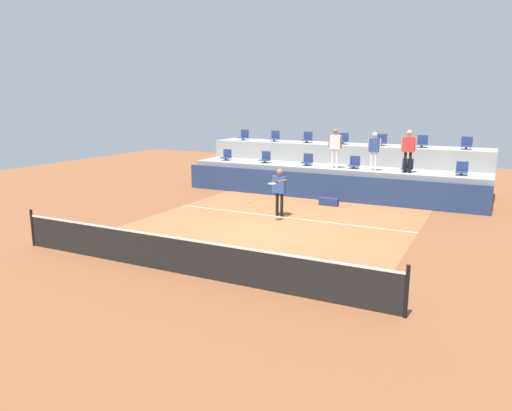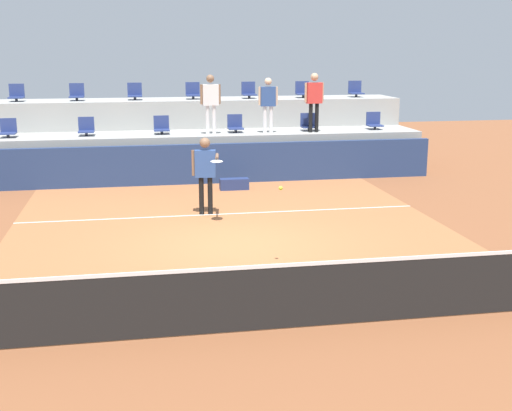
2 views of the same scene
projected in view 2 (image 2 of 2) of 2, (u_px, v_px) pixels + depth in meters
The scene contains 26 objects.
ground_plane at pixel (238, 244), 12.72m from camera, with size 40.00×40.00×0.00m, color brown.
court_inner_paint at pixel (231, 231), 13.68m from camera, with size 9.00×10.00×0.01m, color #A36038.
court_service_line at pixel (222, 214), 15.02m from camera, with size 9.00×0.06×0.00m, color silver.
tennis_net at pixel (284, 294), 8.78m from camera, with size 10.48×0.08×1.07m.
sponsor_backboard at pixel (205, 164), 18.34m from camera, with size 13.00×0.16×1.10m, color navy.
seating_tier_lower at pixel (200, 154), 19.57m from camera, with size 13.00×1.80×1.25m, color #9E9E99.
seating_tier_upper at pixel (194, 132), 21.19m from camera, with size 13.00×1.80×2.10m, color #9E9E99.
stadium_chair_lower_far_left at pixel (8, 130), 18.39m from camera, with size 0.44×0.40×0.52m.
stadium_chair_lower_left at pixel (86, 128), 18.75m from camera, with size 0.44×0.40×0.52m.
stadium_chair_lower_mid_left at pixel (162, 126), 19.12m from camera, with size 0.44×0.40×0.52m.
stadium_chair_lower_mid_right at pixel (235, 125), 19.49m from camera, with size 0.44×0.40×0.52m.
stadium_chair_lower_right at pixel (308, 123), 19.88m from camera, with size 0.44×0.40×0.52m.
stadium_chair_lower_far_right at pixel (374, 122), 20.23m from camera, with size 0.44×0.40×0.52m.
stadium_chair_upper_far_left at pixel (16, 94), 19.92m from camera, with size 0.44×0.40×0.52m.
stadium_chair_upper_left at pixel (77, 93), 20.22m from camera, with size 0.44×0.40×0.52m.
stadium_chair_upper_mid_left at pixel (135, 93), 20.52m from camera, with size 0.44×0.40×0.52m.
stadium_chair_upper_center at pixel (193, 92), 20.83m from camera, with size 0.44×0.40×0.52m.
stadium_chair_upper_mid_right at pixel (249, 91), 21.14m from camera, with size 0.44×0.40×0.52m.
stadium_chair_upper_right at pixel (303, 91), 21.45m from camera, with size 0.44×0.40×0.52m.
stadium_chair_upper_far_right at pixel (356, 90), 21.76m from camera, with size 0.44×0.40×0.52m.
tennis_player at pixel (206, 168), 14.76m from camera, with size 0.60×1.25×1.74m.
spectator_in_grey at pixel (210, 99), 18.81m from camera, with size 0.59×0.24×1.68m.
spectator_leaning_on_rail at pixel (268, 100), 19.11m from camera, with size 0.57×0.22×1.58m.
spectator_in_white at pixel (314, 97), 19.33m from camera, with size 0.60×0.26×1.71m.
tennis_ball at pixel (281, 188), 11.06m from camera, with size 0.07×0.07×0.07m.
equipment_bag at pixel (234, 184), 17.62m from camera, with size 0.76×0.28×0.30m, color navy.
Camera 2 is at (-1.85, -12.07, 3.65)m, focal length 46.76 mm.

